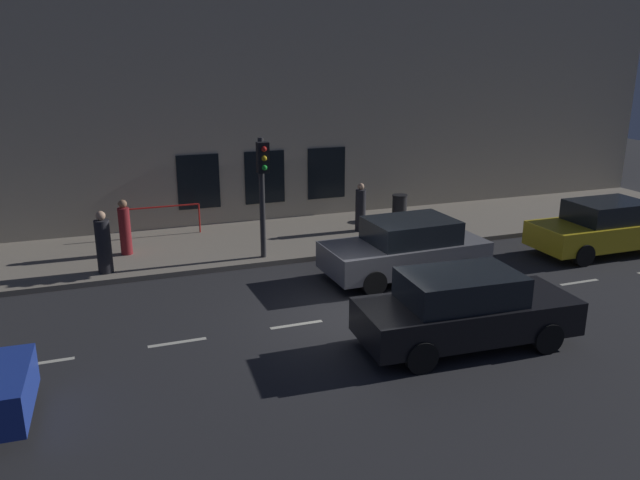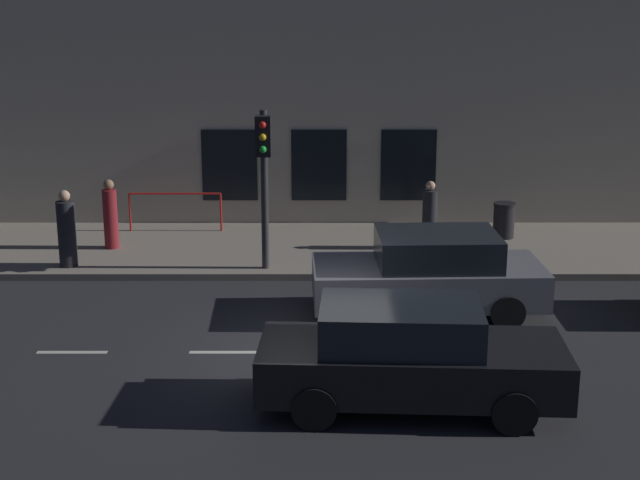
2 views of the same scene
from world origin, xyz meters
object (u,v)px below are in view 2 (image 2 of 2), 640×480
Objects in this scene: parked_car_3 at (409,356)px; traffic_light at (264,164)px; trash_bin at (504,220)px; parked_car_1 at (430,274)px; pedestrian_0 at (67,231)px; pedestrian_1 at (110,216)px; pedestrian_2 at (430,217)px.

traffic_light is at bearing -156.09° from parked_car_3.
trash_bin is (2.66, -5.63, -1.86)m from traffic_light.
parked_car_1 is at bearing 172.11° from parked_car_3.
pedestrian_1 is at bearing 57.65° from pedestrian_0.
pedestrian_1 is at bearing -140.10° from parked_car_3.
parked_car_3 reaches higher than trash_bin.
pedestrian_2 reaches higher than parked_car_3.
parked_car_3 is 10.23m from pedestrian_1.
traffic_light is 3.98× the size of trash_bin.
traffic_light is 2.15× the size of pedestrian_2.
traffic_light reaches higher than pedestrian_0.
pedestrian_1 is at bearing 64.83° from traffic_light.
pedestrian_2 reaches higher than trash_bin.
pedestrian_2 is 1.85× the size of trash_bin.
parked_car_3 is (-6.45, -2.47, -1.65)m from traffic_light.
pedestrian_0 is (6.72, 6.77, 0.13)m from parked_car_3.
traffic_light is 4.37m from pedestrian_2.
pedestrian_2 is at bearing 116.58° from trash_bin.
parked_car_1 reaches higher than trash_bin.
parked_car_1 is at bearing -28.68° from pedestrian_0.
pedestrian_0 is 8.13m from pedestrian_2.
pedestrian_2 is (4.09, -0.46, 0.09)m from parked_car_1.
trash_bin is at bearing 4.26° from pedestrian_0.
trash_bin is (9.11, -3.17, -0.21)m from parked_car_3.
pedestrian_0 is (0.27, 4.30, -1.52)m from traffic_light.
trash_bin is at bearing 163.83° from parked_car_3.
pedestrian_1 is at bearing 57.24° from parked_car_1.
traffic_light is 0.75× the size of parked_car_3.
pedestrian_0 is 10.22m from trash_bin.
trash_bin is (5.05, -2.38, -0.21)m from parked_car_1.
pedestrian_2 is (-0.03, -7.39, -0.02)m from pedestrian_1.
pedestrian_1 reaches higher than parked_car_1.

